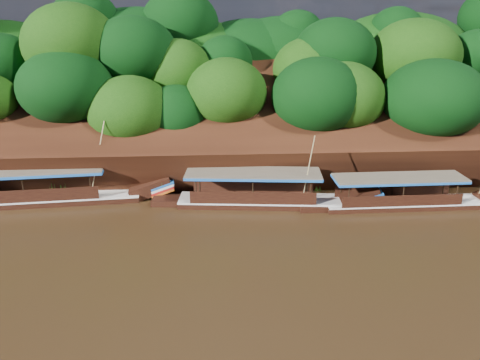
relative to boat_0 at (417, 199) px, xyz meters
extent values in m
plane|color=black|center=(-13.77, -6.33, -0.53)|extent=(160.00, 160.00, 0.00)
cube|color=black|center=(-13.77, 9.67, 2.97)|extent=(120.00, 16.12, 13.64)
cube|color=black|center=(-13.77, 19.67, -0.53)|extent=(120.00, 24.00, 12.00)
ellipsoid|color=#093A0C|center=(-19.77, 8.67, 2.97)|extent=(18.00, 8.00, 6.40)
ellipsoid|color=#093A0C|center=(-13.77, 16.67, 8.67)|extent=(24.00, 11.00, 8.40)
cube|color=black|center=(-0.74, -0.01, -0.53)|extent=(12.20, 2.27, 0.86)
cube|color=silver|center=(-0.74, -0.01, -0.12)|extent=(12.20, 2.33, 0.10)
cube|color=brown|center=(-1.50, -0.02, 1.76)|extent=(9.56, 2.54, 0.11)
cube|color=#1B5AB0|center=(-1.50, -0.02, 1.65)|extent=(9.56, 2.54, 0.17)
cube|color=black|center=(-11.29, 0.93, -0.53)|extent=(12.75, 3.49, 0.94)
cube|color=silver|center=(-11.29, 0.93, -0.08)|extent=(12.75, 3.56, 0.10)
cube|color=black|center=(-4.25, 0.26, 0.20)|extent=(3.14, 2.01, 1.77)
cube|color=#1B5AB0|center=(-3.46, 0.19, 0.52)|extent=(1.71, 1.94, 0.65)
cube|color=red|center=(-3.46, 0.19, 0.16)|extent=(1.71, 1.94, 0.65)
cube|color=brown|center=(-12.08, 1.01, 2.00)|extent=(10.06, 3.58, 0.13)
cube|color=#1B5AB0|center=(-12.08, 1.01, 1.87)|extent=(10.06, 3.58, 0.19)
cylinder|color=tan|center=(-8.22, 0.01, 2.55)|extent=(0.53, 1.00, 5.13)
cube|color=black|center=(-27.93, 2.39, -0.53)|extent=(14.58, 3.63, 0.98)
cube|color=silver|center=(-27.93, 2.39, -0.06)|extent=(14.59, 3.70, 0.11)
cube|color=black|center=(-19.84, 3.08, 0.24)|extent=(3.53, 2.09, 1.94)
cube|color=#1B5AB0|center=(-18.95, 3.16, 0.56)|extent=(1.92, 2.02, 0.72)
cube|color=red|center=(-18.95, 3.16, 0.19)|extent=(1.92, 2.02, 0.72)
cube|color=brown|center=(-28.83, 2.32, 2.11)|extent=(11.49, 3.72, 0.13)
cube|color=#1B5AB0|center=(-28.83, 2.32, 1.97)|extent=(11.49, 3.72, 0.20)
cylinder|color=tan|center=(-23.56, 2.55, 2.81)|extent=(1.33, 1.36, 5.44)
cone|color=#32691A|center=(-26.75, 2.83, 0.31)|extent=(1.50, 1.50, 1.67)
cone|color=#32691A|center=(-19.23, 2.68, 0.24)|extent=(1.50, 1.50, 1.55)
cone|color=#32691A|center=(-13.80, 2.74, 0.39)|extent=(1.50, 1.50, 1.83)
cone|color=#32691A|center=(-6.14, 3.81, 0.54)|extent=(1.50, 1.50, 2.15)
cone|color=#32691A|center=(-1.64, 3.32, 0.37)|extent=(1.50, 1.50, 1.79)
camera|label=1|loc=(-14.98, -31.12, 13.27)|focal=35.00mm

